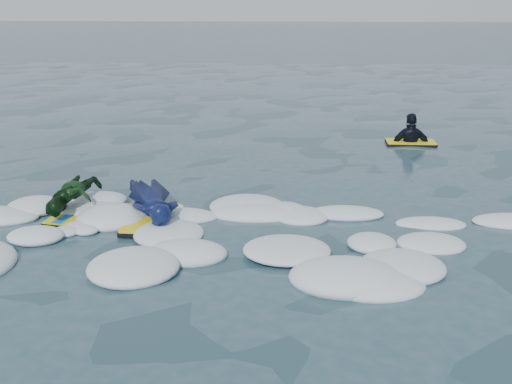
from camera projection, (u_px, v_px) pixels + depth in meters
The scene contains 5 objects.
ground at pixel (247, 263), 7.44m from camera, with size 120.00×120.00×0.00m, color #1A373E.
foam_band at pixel (253, 231), 8.42m from camera, with size 12.00×3.10×0.30m, color white, non-canonical shape.
prone_woman_unit at pixel (153, 203), 8.83m from camera, with size 1.17×1.79×0.44m.
prone_child_unit at pixel (74, 198), 8.99m from camera, with size 0.74×1.27×0.47m.
waiting_rider_unit at pixel (410, 149), 13.17m from camera, with size 1.01×0.57×1.50m.
Camera 1 is at (0.48, -6.83, 3.03)m, focal length 45.00 mm.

